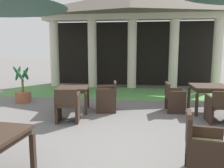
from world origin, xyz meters
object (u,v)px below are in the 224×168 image
patio_chair_mid_right_west (203,149)px  potted_palm_left_edge (23,93)px  patio_chair_near_foreground_east (107,97)px  terracotta_urn (172,97)px  patio_chair_far_back_west (174,98)px  patio_table_far_back (209,89)px  patio_chair_far_back_south (222,106)px  patio_chair_near_foreground_south (68,105)px  patio_table_near_foreground (73,90)px

patio_chair_mid_right_west → potted_palm_left_edge: 6.26m
patio_chair_near_foreground_east → terracotta_urn: patio_chair_near_foreground_east is taller
patio_chair_near_foreground_east → patio_chair_far_back_west: (1.87, 0.24, -0.02)m
potted_palm_left_edge → patio_chair_mid_right_west: bearing=-39.6°
patio_chair_near_foreground_east → patio_table_far_back: patio_chair_near_foreground_east is taller
patio_chair_near_foreground_east → potted_palm_left_edge: potted_palm_left_edge is taller
patio_chair_mid_right_west → potted_palm_left_edge: size_ratio=0.75×
patio_table_far_back → terracotta_urn: 1.39m
patio_chair_near_foreground_east → patio_chair_far_back_south: patio_chair_near_foreground_east is taller
patio_chair_near_foreground_south → patio_chair_near_foreground_east: bearing=45.0°
patio_chair_near_foreground_south → terracotta_urn: patio_chair_near_foreground_south is taller
patio_chair_near_foreground_east → patio_chair_far_back_south: 2.97m
patio_chair_near_foreground_east → terracotta_urn: 2.29m
patio_chair_far_back_west → patio_chair_near_foreground_east: bearing=-86.8°
terracotta_urn → patio_chair_near_foreground_south: bearing=-138.9°
patio_chair_mid_right_west → patio_table_far_back: size_ratio=0.89×
patio_chair_near_foreground_south → patio_table_near_foreground: bearing=90.0°
patio_table_near_foreground → potted_palm_left_edge: size_ratio=0.80×
patio_table_far_back → patio_chair_far_back_south: bearing=-86.0°
patio_chair_near_foreground_east → terracotta_urn: size_ratio=1.80×
patio_table_near_foreground → terracotta_urn: patio_table_near_foreground is taller
patio_chair_near_foreground_east → patio_chair_far_back_west: size_ratio=1.03×
patio_table_far_back → patio_chair_far_back_south: 0.99m
patio_chair_far_back_south → patio_chair_far_back_west: bearing=135.0°
patio_chair_mid_right_west → potted_palm_left_edge: bearing=-122.8°
potted_palm_left_edge → patio_chair_near_foreground_east: bearing=-12.9°
patio_chair_mid_right_west → patio_chair_far_back_west: size_ratio=1.12×
patio_chair_far_back_south → terracotta_urn: patio_chair_far_back_south is taller
patio_chair_near_foreground_east → patio_chair_near_foreground_south: size_ratio=1.00×
patio_chair_mid_right_west → potted_palm_left_edge: (-4.82, 3.99, -0.10)m
patio_table_far_back → patio_chair_far_back_west: bearing=-176.0°
patio_table_near_foreground → patio_chair_far_back_west: bearing=8.0°
patio_chair_far_back_south → patio_table_near_foreground: bearing=168.6°
patio_chair_far_back_west → terracotta_urn: 1.03m
patio_table_far_back → terracotta_urn: bearing=134.1°
patio_chair_far_back_south → terracotta_urn: bearing=113.2°
patio_table_near_foreground → patio_chair_near_foreground_south: 0.98m
patio_table_far_back → patio_chair_mid_right_west: bearing=-104.4°
patio_chair_mid_right_west → patio_chair_near_foreground_east: bearing=-143.4°
patio_table_far_back → patio_chair_far_back_west: patio_chair_far_back_west is taller
patio_chair_near_foreground_south → patio_chair_far_back_south: size_ratio=1.04×
patio_table_near_foreground → patio_chair_mid_right_west: size_ratio=1.06×
patio_table_near_foreground → patio_chair_mid_right_west: 4.26m
patio_table_near_foreground → patio_table_far_back: (3.78, 0.46, 0.05)m
patio_chair_far_back_south → patio_chair_near_foreground_south: bearing=-177.0°
potted_palm_left_edge → patio_chair_far_back_south: bearing=-12.9°
patio_chair_far_back_west → potted_palm_left_edge: size_ratio=0.67×
patio_chair_far_back_south → potted_palm_left_edge: bearing=163.1°
patio_chair_far_back_west → patio_chair_far_back_south: (1.03, -0.89, 0.00)m
patio_table_far_back → patio_chair_near_foreground_south: bearing=-158.6°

